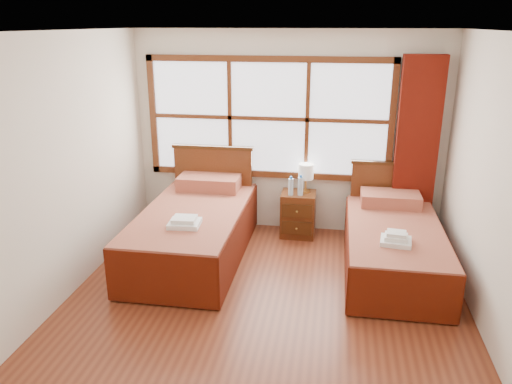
# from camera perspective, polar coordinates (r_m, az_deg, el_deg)

# --- Properties ---
(floor) EXTENTS (4.50, 4.50, 0.00)m
(floor) POSITION_cam_1_polar(r_m,az_deg,el_deg) (4.92, 0.56, -14.03)
(floor) COLOR brown
(floor) RESTS_ON ground
(ceiling) EXTENTS (4.50, 4.50, 0.00)m
(ceiling) POSITION_cam_1_polar(r_m,az_deg,el_deg) (4.13, 0.68, 17.88)
(ceiling) COLOR white
(ceiling) RESTS_ON wall_back
(wall_back) EXTENTS (4.00, 0.00, 4.00)m
(wall_back) POSITION_cam_1_polar(r_m,az_deg,el_deg) (6.51, 3.64, 6.66)
(wall_back) COLOR silver
(wall_back) RESTS_ON floor
(wall_left) EXTENTS (0.00, 4.50, 4.50)m
(wall_left) POSITION_cam_1_polar(r_m,az_deg,el_deg) (5.04, -22.48, 1.62)
(wall_left) COLOR silver
(wall_left) RESTS_ON floor
(wall_right) EXTENTS (0.00, 4.50, 4.50)m
(wall_right) POSITION_cam_1_polar(r_m,az_deg,el_deg) (4.52, 26.54, -0.84)
(wall_right) COLOR silver
(wall_right) RESTS_ON floor
(window) EXTENTS (3.16, 0.06, 1.56)m
(window) POSITION_cam_1_polar(r_m,az_deg,el_deg) (6.46, 1.42, 8.41)
(window) COLOR white
(window) RESTS_ON wall_back
(curtain) EXTENTS (0.50, 0.16, 2.30)m
(curtain) POSITION_cam_1_polar(r_m,az_deg,el_deg) (6.45, 17.82, 4.48)
(curtain) COLOR #631409
(curtain) RESTS_ON wall_back
(bed_left) EXTENTS (1.16, 2.24, 1.13)m
(bed_left) POSITION_cam_1_polar(r_m,az_deg,el_deg) (5.99, -6.99, -4.17)
(bed_left) COLOR #41230D
(bed_left) RESTS_ON floor
(bed_right) EXTENTS (1.04, 2.06, 1.01)m
(bed_right) POSITION_cam_1_polar(r_m,az_deg,el_deg) (5.83, 15.40, -5.78)
(bed_right) COLOR #41230D
(bed_right) RESTS_ON floor
(nightstand) EXTENTS (0.44, 0.43, 0.58)m
(nightstand) POSITION_cam_1_polar(r_m,az_deg,el_deg) (6.54, 4.83, -2.54)
(nightstand) COLOR #5A2B13
(nightstand) RESTS_ON floor
(towels_left) EXTENTS (0.35, 0.31, 0.10)m
(towels_left) POSITION_cam_1_polar(r_m,az_deg,el_deg) (5.39, -8.17, -3.42)
(towels_left) COLOR white
(towels_left) RESTS_ON bed_left
(towels_right) EXTENTS (0.33, 0.30, 0.13)m
(towels_right) POSITION_cam_1_polar(r_m,az_deg,el_deg) (5.26, 15.71, -5.18)
(towels_right) COLOR white
(towels_right) RESTS_ON bed_right
(lamp) EXTENTS (0.19, 0.19, 0.38)m
(lamp) POSITION_cam_1_polar(r_m,az_deg,el_deg) (6.40, 5.73, 2.24)
(lamp) COLOR #C3893E
(lamp) RESTS_ON nightstand
(bottle_near) EXTENTS (0.06, 0.06, 0.25)m
(bottle_near) POSITION_cam_1_polar(r_m,az_deg,el_deg) (6.33, 4.01, 0.63)
(bottle_near) COLOR silver
(bottle_near) RESTS_ON nightstand
(bottle_far) EXTENTS (0.07, 0.07, 0.26)m
(bottle_far) POSITION_cam_1_polar(r_m,az_deg,el_deg) (6.33, 5.11, 0.69)
(bottle_far) COLOR silver
(bottle_far) RESTS_ON nightstand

